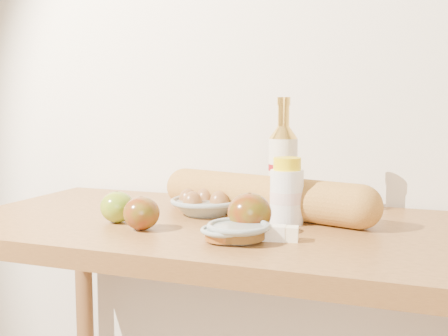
% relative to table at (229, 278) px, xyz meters
% --- Properties ---
extents(back_wall, '(3.50, 0.02, 2.60)m').
position_rel_table_xyz_m(back_wall, '(0.00, 0.33, 0.52)').
color(back_wall, white).
rests_on(back_wall, ground).
extents(table, '(1.20, 0.60, 0.90)m').
position_rel_table_xyz_m(table, '(0.00, 0.00, 0.00)').
color(table, '#996631').
rests_on(table, ground).
extents(bourbon_bottle, '(0.08, 0.08, 0.27)m').
position_rel_table_xyz_m(bourbon_bottle, '(0.09, 0.11, 0.23)').
color(bourbon_bottle, beige).
rests_on(bourbon_bottle, table).
extents(cream_bottle, '(0.08, 0.08, 0.14)m').
position_rel_table_xyz_m(cream_bottle, '(0.12, 0.03, 0.19)').
color(cream_bottle, white).
rests_on(cream_bottle, table).
extents(egg_bowl, '(0.21, 0.21, 0.06)m').
position_rel_table_xyz_m(egg_bowl, '(-0.08, 0.06, 0.15)').
color(egg_bowl, gray).
rests_on(egg_bowl, table).
extents(baguette, '(0.56, 0.23, 0.09)m').
position_rel_table_xyz_m(baguette, '(0.05, 0.09, 0.17)').
color(baguette, '#C68E3C').
rests_on(baguette, table).
extents(apple_yellowgreen, '(0.09, 0.09, 0.07)m').
position_rel_table_xyz_m(apple_yellowgreen, '(-0.22, -0.09, 0.16)').
color(apple_yellowgreen, olive).
rests_on(apple_yellowgreen, table).
extents(apple_redgreen_front, '(0.07, 0.07, 0.07)m').
position_rel_table_xyz_m(apple_redgreen_front, '(-0.14, -0.13, 0.16)').
color(apple_redgreen_front, maroon).
rests_on(apple_redgreen_front, table).
extents(apple_redgreen_right, '(0.11, 0.11, 0.08)m').
position_rel_table_xyz_m(apple_redgreen_right, '(0.07, -0.08, 0.16)').
color(apple_redgreen_right, maroon).
rests_on(apple_redgreen_right, table).
extents(sugar_bowl, '(0.15, 0.15, 0.03)m').
position_rel_table_xyz_m(sugar_bowl, '(0.07, -0.15, 0.14)').
color(sugar_bowl, gray).
rests_on(sugar_bowl, table).
extents(syrup_bowl, '(0.12, 0.12, 0.03)m').
position_rel_table_xyz_m(syrup_bowl, '(0.05, -0.16, 0.14)').
color(syrup_bowl, gray).
rests_on(syrup_bowl, table).
extents(butter_stick, '(0.10, 0.04, 0.03)m').
position_rel_table_xyz_m(butter_stick, '(0.13, -0.12, 0.14)').
color(butter_stick, '#FFF3C5').
rests_on(butter_stick, table).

